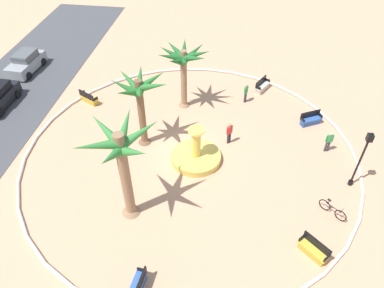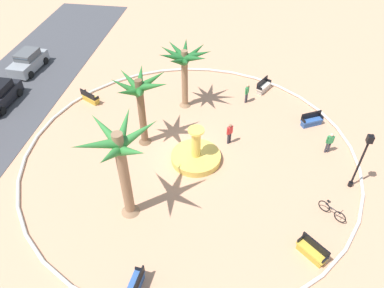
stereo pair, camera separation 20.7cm
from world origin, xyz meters
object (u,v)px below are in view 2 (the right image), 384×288
(bench_north, at_px, (90,98))
(lamppost, at_px, (362,157))
(bench_west, at_px, (312,252))
(palm_tree_by_curb, at_px, (121,157))
(person_cyclist_photo, at_px, (247,92))
(palm_tree_near_fountain, at_px, (184,62))
(person_pedestrian_stroll, at_px, (230,133))
(parked_car_third, at_px, (28,62))
(palm_tree_mid_plaza, at_px, (140,95))
(person_cyclist_helmet, at_px, (329,142))
(bicycle_red_frame, at_px, (332,211))
(bench_southeast, at_px, (135,287))
(bench_southwest, at_px, (263,87))
(fountain, at_px, (196,156))
(bench_east, at_px, (311,121))

(bench_north, height_order, lamppost, lamppost)
(bench_west, distance_m, lamppost, 6.25)
(palm_tree_by_curb, bearing_deg, person_cyclist_photo, -27.22)
(palm_tree_near_fountain, xyz_separation_m, person_pedestrian_stroll, (-3.90, -3.71, -2.85))
(bench_north, bearing_deg, parked_car_third, 61.03)
(palm_tree_mid_plaza, bearing_deg, person_cyclist_helmet, -86.33)
(bench_north, relative_size, bicycle_red_frame, 1.22)
(palm_tree_near_fountain, relative_size, person_cyclist_helmet, 3.04)
(lamppost, relative_size, person_cyclist_helmet, 2.56)
(bench_north, xyz_separation_m, bench_southeast, (-14.39, -7.56, 0.00))
(palm_tree_mid_plaza, distance_m, bench_southwest, 11.60)
(bench_west, relative_size, lamppost, 0.37)
(fountain, distance_m, palm_tree_mid_plaza, 5.28)
(bench_north, relative_size, person_pedestrian_stroll, 1.00)
(bench_west, relative_size, person_pedestrian_stroll, 0.92)
(fountain, relative_size, bench_southwest, 1.97)
(bench_west, height_order, person_pedestrian_stroll, person_pedestrian_stroll)
(bench_southwest, distance_m, person_pedestrian_stroll, 7.28)
(bench_southeast, xyz_separation_m, person_cyclist_photo, (16.18, -4.52, 0.55))
(fountain, relative_size, palm_tree_mid_plaza, 0.62)
(parked_car_third, bearing_deg, palm_tree_near_fountain, -102.78)
(palm_tree_by_curb, distance_m, bench_north, 12.27)
(palm_tree_near_fountain, relative_size, bench_southeast, 2.97)
(fountain, distance_m, bicycle_red_frame, 8.71)
(palm_tree_near_fountain, relative_size, parked_car_third, 1.19)
(bench_southeast, height_order, person_cyclist_photo, person_cyclist_photo)
(bench_north, bearing_deg, bicycle_red_frame, -116.42)
(bench_north, relative_size, bench_southeast, 1.00)
(palm_tree_near_fountain, bearing_deg, bicycle_red_frame, -133.15)
(bench_west, height_order, bench_southeast, same)
(palm_tree_by_curb, height_order, bench_southwest, palm_tree_by_curb)
(palm_tree_by_curb, xyz_separation_m, bench_east, (9.55, -10.80, -3.90))
(bench_west, bearing_deg, palm_tree_mid_plaza, 55.21)
(fountain, xyz_separation_m, palm_tree_near_fountain, (5.91, 1.72, 3.42))
(parked_car_third, bearing_deg, bicycle_red_frame, -117.17)
(bench_east, bearing_deg, person_cyclist_helmet, -164.70)
(palm_tree_mid_plaza, height_order, person_cyclist_helmet, palm_tree_mid_plaza)
(lamppost, bearing_deg, parked_car_third, 68.78)
(palm_tree_near_fountain, height_order, lamppost, palm_tree_near_fountain)
(bench_north, bearing_deg, palm_tree_by_curb, -148.65)
(palm_tree_mid_plaza, xyz_separation_m, bench_north, (3.99, 5.39, -3.51))
(palm_tree_near_fountain, xyz_separation_m, parked_car_third, (3.29, 14.49, -2.99))
(bench_east, distance_m, bench_southeast, 16.81)
(lamppost, bearing_deg, person_cyclist_photo, 39.99)
(fountain, bearing_deg, palm_tree_mid_plaza, 71.07)
(bench_west, bearing_deg, palm_tree_near_fountain, 35.40)
(palm_tree_by_curb, relative_size, bench_southeast, 3.65)
(fountain, distance_m, person_cyclist_photo, 7.67)
(person_cyclist_helmet, height_order, person_cyclist_photo, person_cyclist_photo)
(person_cyclist_helmet, height_order, parked_car_third, parked_car_third)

